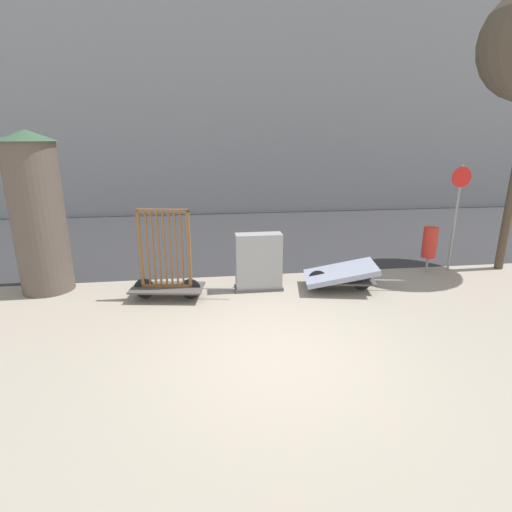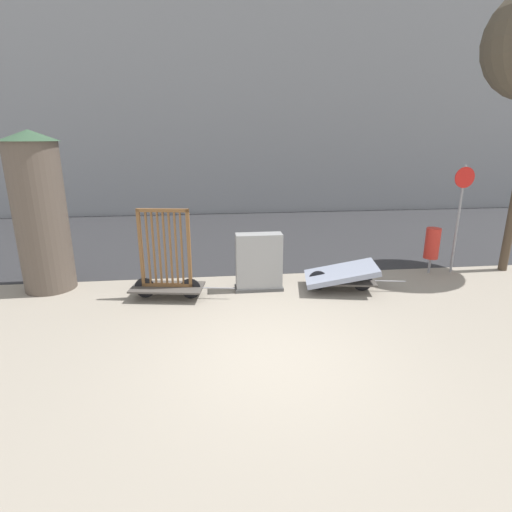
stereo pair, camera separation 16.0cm
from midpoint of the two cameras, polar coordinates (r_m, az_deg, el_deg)
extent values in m
plane|color=gray|center=(6.68, 3.51, -14.14)|extent=(60.00, 60.00, 0.00)
cube|color=#2D2D30|center=(14.38, -2.28, 2.96)|extent=(56.00, 8.61, 0.01)
cube|color=gray|center=(20.59, -4.09, 27.01)|extent=(48.00, 4.00, 14.22)
cube|color=#4C4742|center=(8.98, -12.02, -4.38)|extent=(1.66, 0.97, 0.04)
cylinder|color=black|center=(8.87, -8.84, -4.60)|extent=(0.45, 0.11, 0.45)
cylinder|color=black|center=(9.12, -15.11, -4.39)|extent=(0.45, 0.11, 0.45)
cylinder|color=gray|center=(8.77, -4.84, -4.59)|extent=(0.70, 0.14, 0.03)
cube|color=brown|center=(8.96, -12.04, -4.06)|extent=(1.11, 0.25, 0.07)
cube|color=brown|center=(8.52, -12.72, 6.38)|extent=(1.11, 0.25, 0.07)
cube|color=brown|center=(8.85, -15.62, 1.06)|extent=(0.08, 0.08, 1.72)
cube|color=brown|center=(8.59, -9.02, 1.00)|extent=(0.08, 0.08, 1.72)
cube|color=brown|center=(8.81, -14.66, 1.05)|extent=(0.04, 0.05, 1.65)
cube|color=brown|center=(8.77, -13.90, 1.05)|extent=(0.04, 0.05, 1.65)
cube|color=brown|center=(8.74, -13.14, 1.04)|extent=(0.04, 0.05, 1.65)
cube|color=brown|center=(8.71, -12.37, 1.03)|extent=(0.04, 0.05, 1.65)
cube|color=brown|center=(8.67, -11.60, 1.03)|extent=(0.04, 0.05, 1.65)
cube|color=brown|center=(8.65, -10.82, 1.02)|extent=(0.04, 0.05, 1.65)
cube|color=brown|center=(8.62, -10.04, 1.01)|extent=(0.04, 0.05, 1.65)
cube|color=#4C4742|center=(9.43, 12.42, -3.37)|extent=(1.66, 0.99, 0.04)
cylinder|color=black|center=(9.53, 15.43, -3.51)|extent=(0.45, 0.12, 0.45)
cylinder|color=black|center=(9.37, 9.35, -3.45)|extent=(0.45, 0.12, 0.45)
cylinder|color=gray|center=(9.67, 19.05, -3.41)|extent=(0.69, 0.15, 0.03)
cube|color=#8C93A8|center=(9.37, 12.48, -2.41)|extent=(1.77, 1.32, 0.47)
cube|color=#4C4C4C|center=(9.32, 0.90, -4.55)|extent=(1.11, 0.43, 0.08)
cube|color=gray|center=(9.12, 0.91, -0.88)|extent=(1.05, 0.37, 1.33)
cylinder|color=gray|center=(11.36, 23.90, -1.23)|extent=(0.06, 0.06, 0.40)
cylinder|color=red|center=(11.20, 24.25, 1.67)|extent=(0.36, 0.36, 0.79)
cylinder|color=gray|center=(11.41, 27.25, 4.55)|extent=(0.06, 0.06, 2.76)
cylinder|color=red|center=(11.25, 28.03, 9.87)|extent=(0.51, 0.02, 0.51)
cylinder|color=brown|center=(10.12, -27.95, 4.76)|extent=(1.12, 1.12, 3.33)
cone|color=#335138|center=(9.97, -29.38, 14.81)|extent=(1.25, 1.25, 0.24)
camera|label=1|loc=(0.08, -89.48, 0.16)|focal=28.00mm
camera|label=2|loc=(0.08, 90.52, -0.16)|focal=28.00mm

